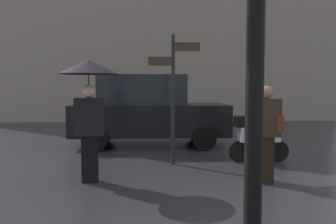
{
  "coord_description": "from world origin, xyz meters",
  "views": [
    {
      "loc": [
        -0.19,
        -2.12,
        1.65
      ],
      "look_at": [
        0.21,
        5.36,
        1.09
      ],
      "focal_mm": 36.4,
      "sensor_mm": 36.0,
      "label": 1
    }
  ],
  "objects_px": {
    "pedestrian_with_umbrella": "(89,86)",
    "street_signpost": "(173,86)",
    "parked_scooter": "(257,137)",
    "parked_car_left": "(148,110)",
    "pedestrian_with_bag": "(266,128)"
  },
  "relations": [
    {
      "from": "pedestrian_with_bag",
      "to": "parked_car_left",
      "type": "distance_m",
      "value": 4.37
    },
    {
      "from": "parked_scooter",
      "to": "parked_car_left",
      "type": "bearing_deg",
      "value": 122.47
    },
    {
      "from": "pedestrian_with_umbrella",
      "to": "street_signpost",
      "type": "distance_m",
      "value": 1.98
    },
    {
      "from": "pedestrian_with_bag",
      "to": "pedestrian_with_umbrella",
      "type": "bearing_deg",
      "value": -109.15
    },
    {
      "from": "parked_scooter",
      "to": "street_signpost",
      "type": "height_order",
      "value": "street_signpost"
    },
    {
      "from": "pedestrian_with_umbrella",
      "to": "street_signpost",
      "type": "height_order",
      "value": "street_signpost"
    },
    {
      "from": "parked_scooter",
      "to": "parked_car_left",
      "type": "xyz_separation_m",
      "value": [
        -2.39,
        2.23,
        0.43
      ]
    },
    {
      "from": "pedestrian_with_umbrella",
      "to": "parked_car_left",
      "type": "bearing_deg",
      "value": -71.74
    },
    {
      "from": "pedestrian_with_bag",
      "to": "parked_scooter",
      "type": "distance_m",
      "value": 1.72
    },
    {
      "from": "parked_scooter",
      "to": "pedestrian_with_bag",
      "type": "bearing_deg",
      "value": -117.05
    },
    {
      "from": "pedestrian_with_umbrella",
      "to": "pedestrian_with_bag",
      "type": "distance_m",
      "value": 3.11
    },
    {
      "from": "pedestrian_with_umbrella",
      "to": "parked_car_left",
      "type": "xyz_separation_m",
      "value": [
        0.98,
        3.64,
        -0.68
      ]
    },
    {
      "from": "parked_car_left",
      "to": "street_signpost",
      "type": "height_order",
      "value": "street_signpost"
    },
    {
      "from": "parked_scooter",
      "to": "parked_car_left",
      "type": "relative_size",
      "value": 0.31
    },
    {
      "from": "pedestrian_with_umbrella",
      "to": "street_signpost",
      "type": "relative_size",
      "value": 0.77
    }
  ]
}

